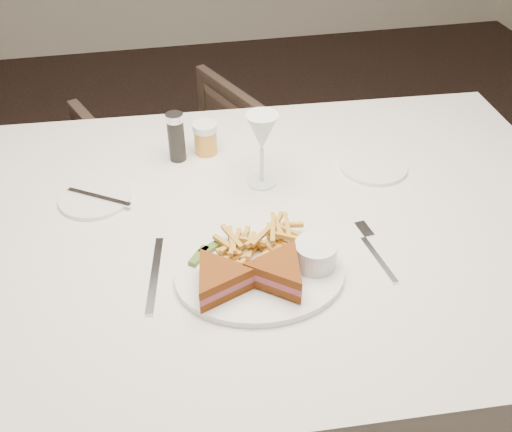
% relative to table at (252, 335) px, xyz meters
% --- Properties ---
extents(ground, '(5.00, 5.00, 0.00)m').
position_rel_table_xyz_m(ground, '(-0.06, 0.36, -0.38)').
color(ground, black).
rests_on(ground, ground).
extents(table, '(1.54, 1.07, 0.75)m').
position_rel_table_xyz_m(table, '(0.00, 0.00, 0.00)').
color(table, silver).
rests_on(table, ground).
extents(chair_far, '(0.76, 0.74, 0.61)m').
position_rel_table_xyz_m(chair_far, '(-0.10, 0.94, -0.07)').
color(chair_far, '#45332A').
rests_on(chair_far, ground).
extents(table_setting, '(0.81, 0.65, 0.18)m').
position_rel_table_xyz_m(table_setting, '(-0.01, -0.07, 0.41)').
color(table_setting, white).
rests_on(table_setting, table).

